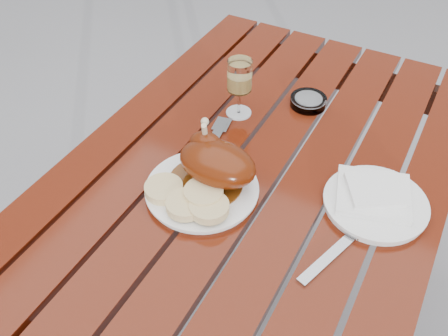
# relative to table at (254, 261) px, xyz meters

# --- Properties ---
(ground) EXTENTS (60.00, 60.00, 0.00)m
(ground) POSITION_rel_table_xyz_m (0.00, 0.00, -0.38)
(ground) COLOR slate
(ground) RESTS_ON ground
(table) EXTENTS (0.80, 1.20, 0.75)m
(table) POSITION_rel_table_xyz_m (0.00, 0.00, 0.00)
(table) COLOR #5E1B0B
(table) RESTS_ON ground
(dinner_plate) EXTENTS (0.29, 0.29, 0.02)m
(dinner_plate) POSITION_rel_table_xyz_m (-0.07, -0.15, 0.38)
(dinner_plate) COLOR white
(dinner_plate) RESTS_ON table
(roast_duck) EXTENTS (0.18, 0.16, 0.12)m
(roast_duck) POSITION_rel_table_xyz_m (-0.06, -0.11, 0.44)
(roast_duck) COLOR #562909
(roast_duck) RESTS_ON dinner_plate
(bread_dumplings) EXTENTS (0.19, 0.12, 0.03)m
(bread_dumplings) POSITION_rel_table_xyz_m (-0.07, -0.20, 0.41)
(bread_dumplings) COLOR beige
(bread_dumplings) RESTS_ON dinner_plate
(wine_glass) EXTENTS (0.08, 0.08, 0.15)m
(wine_glass) POSITION_rel_table_xyz_m (-0.13, 0.14, 0.45)
(wine_glass) COLOR #DAB763
(wine_glass) RESTS_ON table
(side_plate) EXTENTS (0.23, 0.23, 0.02)m
(side_plate) POSITION_rel_table_xyz_m (0.26, -0.01, 0.38)
(side_plate) COLOR white
(side_plate) RESTS_ON table
(napkin) EXTENTS (0.18, 0.17, 0.01)m
(napkin) POSITION_rel_table_xyz_m (0.25, -0.00, 0.40)
(napkin) COLOR white
(napkin) RESTS_ON side_plate
(ashtray) EXTENTS (0.12, 0.12, 0.02)m
(ashtray) POSITION_rel_table_xyz_m (0.01, 0.25, 0.39)
(ashtray) COLOR #B2B7BC
(ashtray) RESTS_ON table
(fork) EXTENTS (0.06, 0.19, 0.01)m
(fork) POSITION_rel_table_xyz_m (-0.12, -0.01, 0.38)
(fork) COLOR gray
(fork) RESTS_ON table
(knife) EXTENTS (0.09, 0.21, 0.01)m
(knife) POSITION_rel_table_xyz_m (0.23, -0.16, 0.38)
(knife) COLOR gray
(knife) RESTS_ON table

